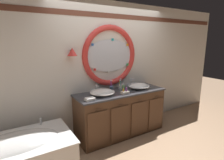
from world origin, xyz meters
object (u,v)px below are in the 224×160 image
(toothbrush_holder_left, at_px, (111,88))
(bathtub, at_px, (16,156))
(folded_hand_towel, at_px, (90,99))
(soap_dispenser, at_px, (123,87))
(sink_basin_left, at_px, (102,92))
(toothbrush_holder_right, at_px, (120,86))
(toiletry_basket, at_px, (125,92))
(sink_basin_right, at_px, (139,86))

(toothbrush_holder_left, bearing_deg, bathtub, -167.01)
(toothbrush_holder_left, height_order, folded_hand_towel, toothbrush_holder_left)
(soap_dispenser, bearing_deg, folded_hand_towel, -165.57)
(sink_basin_left, xyz_separation_m, toothbrush_holder_right, (0.51, 0.17, -0.00))
(toothbrush_holder_right, distance_m, toiletry_basket, 0.35)
(folded_hand_towel, relative_size, toiletry_basket, 1.11)
(bathtub, height_order, sink_basin_right, sink_basin_right)
(sink_basin_left, relative_size, soap_dispenser, 3.12)
(toothbrush_holder_right, distance_m, soap_dispenser, 0.12)
(sink_basin_right, relative_size, toiletry_basket, 2.92)
(toothbrush_holder_right, bearing_deg, toothbrush_holder_left, -173.46)
(sink_basin_left, height_order, sink_basin_right, sink_basin_right)
(sink_basin_right, relative_size, toothbrush_holder_left, 1.94)
(sink_basin_right, bearing_deg, toiletry_basket, -161.23)
(sink_basin_right, xyz_separation_m, toothbrush_holder_left, (-0.57, 0.15, -0.00))
(folded_hand_towel, bearing_deg, sink_basin_left, 26.48)
(bathtub, relative_size, folded_hand_towel, 9.12)
(sink_basin_right, bearing_deg, toothbrush_holder_left, 165.52)
(bathtub, height_order, toiletry_basket, toiletry_basket)
(toiletry_basket, bearing_deg, bathtub, -176.86)
(sink_basin_right, relative_size, folded_hand_towel, 2.63)
(sink_basin_right, xyz_separation_m, soap_dispenser, (-0.35, 0.05, 0.00))
(sink_basin_right, bearing_deg, sink_basin_left, -180.00)
(sink_basin_left, height_order, toiletry_basket, toiletry_basket)
(sink_basin_left, relative_size, toothbrush_holder_left, 2.03)
(toothbrush_holder_left, distance_m, toiletry_basket, 0.32)
(bathtub, distance_m, toothbrush_holder_left, 1.91)
(sink_basin_left, distance_m, toothbrush_holder_left, 0.32)
(toothbrush_holder_left, distance_m, folded_hand_towel, 0.67)
(bathtub, distance_m, toothbrush_holder_right, 2.12)
(soap_dispenser, bearing_deg, toiletry_basket, -118.16)
(toothbrush_holder_left, relative_size, folded_hand_towel, 1.35)
(bathtub, relative_size, sink_basin_left, 3.32)
(toothbrush_holder_left, height_order, soap_dispenser, toothbrush_holder_left)
(folded_hand_towel, bearing_deg, bathtub, -175.07)
(sink_basin_right, xyz_separation_m, folded_hand_towel, (-1.17, -0.16, -0.04))
(sink_basin_left, xyz_separation_m, soap_dispenser, (0.50, 0.05, 0.01))
(soap_dispenser, bearing_deg, toothbrush_holder_left, 156.81)
(toothbrush_holder_right, relative_size, folded_hand_towel, 1.36)
(bathtub, relative_size, sink_basin_right, 3.46)
(toothbrush_holder_left, xyz_separation_m, toiletry_basket, (0.11, -0.30, -0.02))
(bathtub, xyz_separation_m, folded_hand_towel, (1.16, 0.10, 0.58))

